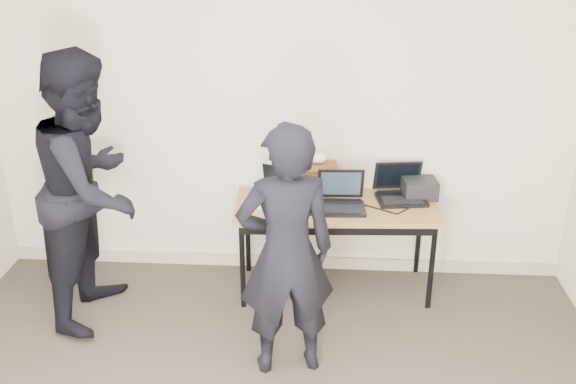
# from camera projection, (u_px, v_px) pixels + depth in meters

# --- Properties ---
(room) EXTENTS (4.60, 4.60, 2.80)m
(room) POSITION_uv_depth(u_px,v_px,m) (242.00, 252.00, 2.78)
(room) COLOR #3B352D
(room) RESTS_ON ground
(desk) EXTENTS (1.53, 0.72, 0.72)m
(desk) POSITION_uv_depth(u_px,v_px,m) (336.00, 213.00, 4.78)
(desk) COLOR olive
(desk) RESTS_ON ground
(laptop_beige) EXTENTS (0.43, 0.43, 0.27)m
(laptop_beige) POSITION_uv_depth(u_px,v_px,m) (274.00, 195.00, 4.80)
(laptop_beige) COLOR beige
(laptop_beige) RESTS_ON desk
(laptop_center) EXTENTS (0.36, 0.35, 0.27)m
(laptop_center) POSITION_uv_depth(u_px,v_px,m) (341.00, 199.00, 4.71)
(laptop_center) COLOR black
(laptop_center) RESTS_ON desk
(laptop_right) EXTENTS (0.40, 0.39, 0.27)m
(laptop_right) POSITION_uv_depth(u_px,v_px,m) (400.00, 191.00, 4.86)
(laptop_right) COLOR black
(laptop_right) RESTS_ON desk
(leather_satchel) EXTENTS (0.37, 0.20, 0.25)m
(leather_satchel) POSITION_uv_depth(u_px,v_px,m) (313.00, 177.00, 4.93)
(leather_satchel) COLOR brown
(leather_satchel) RESTS_ON desk
(tissue) EXTENTS (0.14, 0.11, 0.08)m
(tissue) POSITION_uv_depth(u_px,v_px,m) (318.00, 158.00, 4.87)
(tissue) COLOR white
(tissue) RESTS_ON leather_satchel
(equipment_box) EXTENTS (0.27, 0.24, 0.14)m
(equipment_box) POSITION_uv_depth(u_px,v_px,m) (419.00, 188.00, 4.87)
(equipment_box) COLOR black
(equipment_box) RESTS_ON desk
(power_brick) EXTENTS (0.09, 0.06, 0.03)m
(power_brick) POSITION_uv_depth(u_px,v_px,m) (306.00, 212.00, 4.61)
(power_brick) COLOR black
(power_brick) RESTS_ON desk
(cables) EXTENTS (0.98, 0.27, 0.01)m
(cables) POSITION_uv_depth(u_px,v_px,m) (357.00, 209.00, 4.69)
(cables) COLOR silver
(cables) RESTS_ON desk
(person_typist) EXTENTS (0.68, 0.52, 1.65)m
(person_typist) POSITION_uv_depth(u_px,v_px,m) (286.00, 253.00, 3.86)
(person_typist) COLOR black
(person_typist) RESTS_ON ground
(person_observer) EXTENTS (0.81, 1.00, 1.93)m
(person_observer) POSITION_uv_depth(u_px,v_px,m) (91.00, 189.00, 4.42)
(person_observer) COLOR black
(person_observer) RESTS_ON ground
(baseboard) EXTENTS (4.50, 0.03, 0.10)m
(baseboard) POSITION_uv_depth(u_px,v_px,m) (281.00, 261.00, 5.35)
(baseboard) COLOR #AAA28D
(baseboard) RESTS_ON ground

